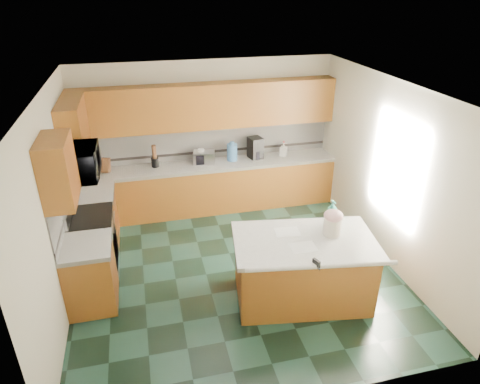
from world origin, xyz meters
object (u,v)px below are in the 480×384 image
object	(u,v)px
knife_block	(105,165)
island_top	(305,242)
treat_jar	(332,226)
island_base	(302,271)
toaster_oven	(204,157)
coffee_maker	(255,148)
soap_bottle_island	(332,213)

from	to	relation	value
knife_block	island_top	bearing A→B (deg)	-31.73
treat_jar	knife_block	xyz separation A→B (m)	(-2.93, 2.80, 0.01)
island_base	treat_jar	size ratio (longest dim) A/B	7.18
island_base	toaster_oven	xyz separation A→B (m)	(-0.83, 2.84, 0.60)
island_base	coffee_maker	xyz separation A→B (m)	(0.14, 2.87, 0.69)
island_top	knife_block	xyz separation A→B (m)	(-2.54, 2.84, 0.16)
island_base	treat_jar	bearing A→B (deg)	15.52
island_base	island_top	bearing A→B (deg)	0.00
soap_bottle_island	treat_jar	bearing A→B (deg)	-115.70
treat_jar	soap_bottle_island	xyz separation A→B (m)	(0.08, 0.21, 0.07)
treat_jar	coffee_maker	xyz separation A→B (m)	(-0.25, 2.83, 0.08)
treat_jar	coffee_maker	world-z (taller)	coffee_maker
treat_jar	island_base	bearing A→B (deg)	-153.99
soap_bottle_island	knife_block	distance (m)	3.97
toaster_oven	coffee_maker	bearing A→B (deg)	13.93
island_base	treat_jar	distance (m)	0.72
island_top	treat_jar	distance (m)	0.42
island_top	soap_bottle_island	xyz separation A→B (m)	(0.47, 0.25, 0.22)
island_base	coffee_maker	world-z (taller)	coffee_maker
treat_jar	toaster_oven	size ratio (longest dim) A/B	0.64
island_top	toaster_oven	world-z (taller)	toaster_oven
island_base	coffee_maker	bearing A→B (deg)	96.13
island_base	island_top	world-z (taller)	island_top
island_base	knife_block	bearing A→B (deg)	140.68
soap_bottle_island	toaster_oven	bearing A→B (deg)	112.28
coffee_maker	soap_bottle_island	bearing A→B (deg)	-95.60
treat_jar	coffee_maker	distance (m)	2.84
knife_block	toaster_oven	bearing A→B (deg)	16.43
island_top	treat_jar	size ratio (longest dim) A/B	7.59
treat_jar	coffee_maker	size ratio (longest dim) A/B	0.61
toaster_oven	soap_bottle_island	bearing A→B (deg)	-51.17
island_top	soap_bottle_island	bearing A→B (deg)	37.33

